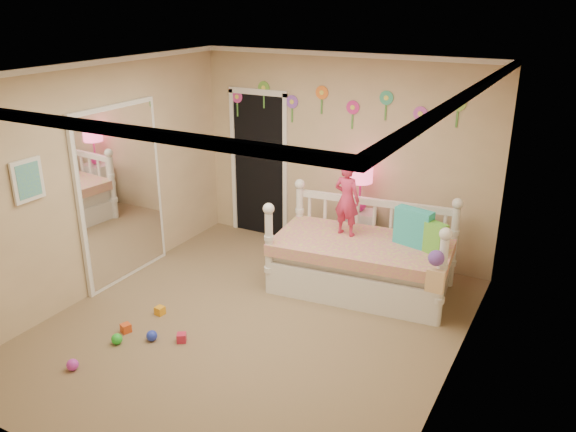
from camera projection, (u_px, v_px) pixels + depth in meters
The scene contains 18 objects.
floor at pixel (252, 326), 6.03m from camera, with size 4.00×4.50×0.01m, color #7F684C.
ceiling at pixel (246, 72), 5.11m from camera, with size 4.00×4.50×0.01m, color white.
back_wall at pixel (342, 156), 7.42m from camera, with size 4.00×0.01×2.60m, color tan.
left_wall at pixel (97, 180), 6.46m from camera, with size 0.01×4.50×2.60m, color tan.
right_wall at pixel (459, 250), 4.68m from camera, with size 0.01×4.50×2.60m, color tan.
crown_molding at pixel (246, 75), 5.12m from camera, with size 4.00×4.50×0.06m, color white, non-canonical shape.
daybed at pixel (362, 246), 6.62m from camera, with size 2.03×1.09×1.10m, color white, non-canonical shape.
pillow_turquoise at pixel (413, 227), 6.41m from camera, with size 0.43×0.15×0.43m, color teal.
pillow_lime at pixel (430, 236), 6.27m from camera, with size 0.37×0.13×0.35m, color #68C83D.
child at pixel (347, 199), 6.62m from camera, with size 0.32×0.21×0.86m, color #CE2E59.
nightstand at pixel (358, 236), 7.43m from camera, with size 0.41×0.31×0.68m, color white.
table_lamp at pixel (361, 178), 7.16m from camera, with size 0.30×0.30×0.66m.
closet_doorway at pixel (259, 164), 8.06m from camera, with size 0.90×0.04×2.07m, color black.
flower_decals at pixel (337, 106), 7.22m from camera, with size 3.40×0.02×0.50m, color #B2668C, non-canonical shape.
mirror_closet at pixel (122, 194), 6.78m from camera, with size 0.07×1.30×2.10m, color white.
wall_picture at pixel (28, 180), 5.62m from camera, with size 0.05×0.34×0.42m, color white.
hanging_bag at pixel (434, 273), 5.71m from camera, with size 0.20×0.16×0.36m, color beige, non-canonical shape.
toy_scatter at pixel (136, 343), 5.65m from camera, with size 0.80×1.30×0.11m, color #996666, non-canonical shape.
Camera 1 is at (2.82, -4.42, 3.23)m, focal length 36.08 mm.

